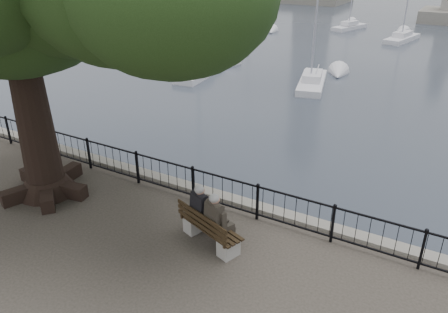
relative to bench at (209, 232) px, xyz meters
The scene contains 10 objects.
harbor 2.23m from the bench, 102.65° to the left, with size 260.00×260.00×1.20m.
railing 1.60m from the bench, 106.62° to the left, with size 22.06×0.06×1.00m.
bench is the anchor object (origin of this frame).
person_left 0.47m from the bench, 141.15° to the left, with size 0.60×0.82×1.50m.
person_right 0.45m from the bench, ahead, with size 0.60×0.82×1.50m.
sailboat_a 19.21m from the bench, 123.17° to the left, with size 2.02×5.21×9.75m.
sailboat_b 17.83m from the bench, 101.18° to the left, with size 2.61×5.26×10.22m.
sailboat_e 33.48m from the bench, 114.81° to the left, with size 2.93×4.82×10.39m.
sailboat_f 34.90m from the bench, 91.99° to the left, with size 2.44×5.30×11.40m.
sailboat_h 39.45m from the bench, 100.19° to the left, with size 2.65×4.85×10.08m.
Camera 1 is at (5.05, -6.36, 6.48)m, focal length 35.00 mm.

